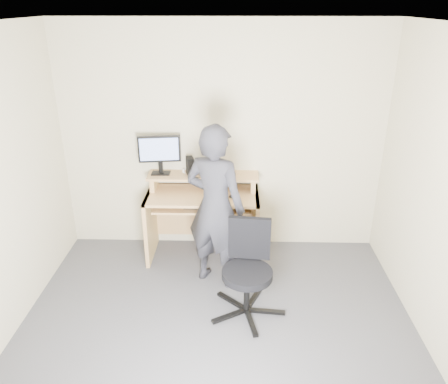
{
  "coord_description": "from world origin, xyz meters",
  "views": [
    {
      "loc": [
        0.14,
        -2.79,
        2.64
      ],
      "look_at": [
        0.04,
        1.05,
        0.95
      ],
      "focal_mm": 35.0,
      "sensor_mm": 36.0,
      "label": 1
    }
  ],
  "objects_px": {
    "monitor": "(159,151)",
    "office_chair": "(248,266)",
    "person": "(215,207)",
    "desk": "(203,208)"
  },
  "relations": [
    {
      "from": "monitor",
      "to": "person",
      "type": "height_order",
      "value": "person"
    },
    {
      "from": "person",
      "to": "office_chair",
      "type": "bearing_deg",
      "value": 148.17
    },
    {
      "from": "desk",
      "to": "office_chair",
      "type": "height_order",
      "value": "desk"
    },
    {
      "from": "monitor",
      "to": "office_chair",
      "type": "relative_size",
      "value": 0.53
    },
    {
      "from": "office_chair",
      "to": "person",
      "type": "relative_size",
      "value": 0.52
    },
    {
      "from": "office_chair",
      "to": "desk",
      "type": "bearing_deg",
      "value": 120.61
    },
    {
      "from": "office_chair",
      "to": "person",
      "type": "bearing_deg",
      "value": 129.94
    },
    {
      "from": "desk",
      "to": "person",
      "type": "relative_size",
      "value": 0.73
    },
    {
      "from": "monitor",
      "to": "office_chair",
      "type": "distance_m",
      "value": 1.6
    },
    {
      "from": "office_chair",
      "to": "monitor",
      "type": "bearing_deg",
      "value": 136.1
    }
  ]
}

